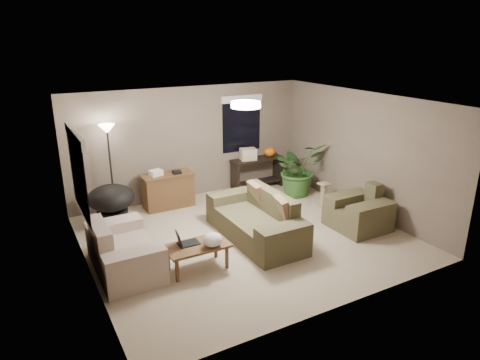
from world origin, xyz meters
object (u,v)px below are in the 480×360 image
main_sofa (257,222)px  houseplant (298,175)px  loveseat (122,253)px  coffee_table (197,248)px  cat_scratching_post (323,196)px  floor_lamp (108,140)px  armchair (359,213)px  desk (168,190)px  papasan_chair (112,202)px  console_table (257,171)px

main_sofa → houseplant: (1.98, 1.46, 0.19)m
loveseat → houseplant: (4.43, 1.43, 0.19)m
loveseat → coffee_table: loveseat is taller
main_sofa → cat_scratching_post: bearing=17.5°
main_sofa → floor_lamp: bearing=132.1°
loveseat → cat_scratching_post: loveseat is taller
coffee_table → armchair: bearing=-1.2°
coffee_table → desk: desk is taller
coffee_table → cat_scratching_post: bearing=18.6°
main_sofa → papasan_chair: bearing=139.5°
papasan_chair → coffee_table: bearing=-72.0°
desk → cat_scratching_post: 3.37m
main_sofa → papasan_chair: 2.88m
desk → floor_lamp: floor_lamp is taller
desk → houseplant: bearing=-14.2°
main_sofa → console_table: (1.39, 2.31, 0.14)m
armchair → floor_lamp: size_ratio=0.52×
coffee_table → floor_lamp: bearing=103.0°
desk → console_table: same height
console_table → cat_scratching_post: 1.81m
houseplant → cat_scratching_post: size_ratio=2.50×
houseplant → main_sofa: bearing=-143.5°
desk → houseplant: size_ratio=0.88×
houseplant → papasan_chair: bearing=174.4°
main_sofa → papasan_chair: (-2.18, 1.87, 0.17)m
armchair → console_table: 2.95m
loveseat → papasan_chair: size_ratio=1.41×
papasan_chair → cat_scratching_post: papasan_chair is taller
main_sofa → console_table: bearing=59.0°
floor_lamp → houseplant: floor_lamp is taller
main_sofa → cat_scratching_post: 2.19m
loveseat → coffee_table: size_ratio=1.60×
papasan_chair → houseplant: 4.18m
cat_scratching_post → armchair: bearing=-97.3°
armchair → cat_scratching_post: armchair is taller
armchair → papasan_chair: bearing=149.2°
loveseat → cat_scratching_post: 4.58m
papasan_chair → houseplant: (4.16, -0.41, 0.02)m
main_sofa → cat_scratching_post: (2.09, 0.66, -0.08)m
loveseat → papasan_chair: 1.86m
console_table → cat_scratching_post: bearing=-66.9°
desk → console_table: (2.30, 0.12, 0.06)m
loveseat → houseplant: bearing=17.9°
desk → floor_lamp: size_ratio=0.58×
papasan_chair → houseplant: bearing=-5.6°
coffee_table → desk: (0.50, 2.71, 0.02)m
coffee_table → console_table: size_ratio=0.77×
loveseat → console_table: loveseat is taller
armchair → houseplant: (0.05, 2.05, 0.19)m
houseplant → cat_scratching_post: houseplant is taller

